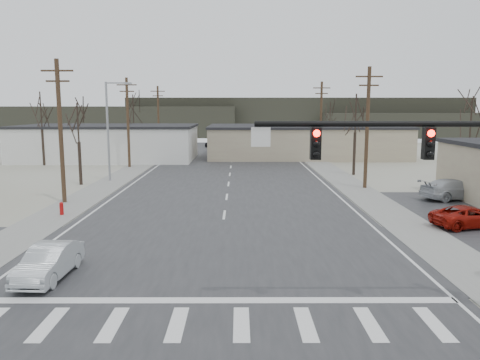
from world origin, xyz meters
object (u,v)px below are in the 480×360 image
Objects in this scene: fire_hydrant at (62,209)px; car_far_b at (213,142)px; car_parked_silver at (454,189)px; traffic_signal_mast at (461,173)px; car_parked_red at (469,217)px; sedan_crossing at (49,262)px; car_far_a at (277,149)px.

car_far_b reaches higher than fire_hydrant.
car_parked_silver is at bearing -49.38° from car_far_b.
fire_hydrant is 27.37m from car_parked_silver.
traffic_signal_mast is 2.08× the size of car_parked_red.
sedan_crossing is at bearing -75.46° from car_far_b.
sedan_crossing is 0.71× the size of car_far_a.
car_parked_silver reaches higher than sedan_crossing.
fire_hydrant is 0.17× the size of car_parked_silver.
car_parked_red is (17.43, -54.95, -0.15)m from car_far_b.
car_far_a is at bearing 66.09° from fire_hydrant.
sedan_crossing is 0.93× the size of car_parked_red.
car_far_b is 57.65m from car_parked_red.
fire_hydrant is at bearing 141.87° from traffic_signal_mast.
car_far_b is at bearing 89.58° from sedan_crossing.
car_parked_red is (24.11, -3.02, 0.18)m from fire_hydrant.
car_parked_red is at bearing -55.10° from car_far_b.
car_parked_red reaches higher than fire_hydrant.
traffic_signal_mast reaches higher than car_parked_silver.
car_far_b is 0.85× the size of car_parked_silver.
car_parked_silver reaches higher than car_parked_red.
traffic_signal_mast reaches higher than fire_hydrant.
car_parked_silver is (26.91, 5.00, 0.33)m from fire_hydrant.
fire_hydrant is 0.22× the size of sedan_crossing.
sedan_crossing is 0.78× the size of car_parked_silver.
traffic_signal_mast is at bearing -38.13° from fire_hydrant.
car_parked_silver is (23.26, 16.00, 0.07)m from sedan_crossing.
sedan_crossing reaches higher than fire_hydrant.
traffic_signal_mast reaches higher than sedan_crossing.
fire_hydrant is 0.20× the size of car_parked_red.
car_far_a is at bearing -38.85° from car_far_b.
fire_hydrant is at bearing 77.80° from car_far_a.
car_far_a is (12.87, 48.26, 0.16)m from sedan_crossing.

